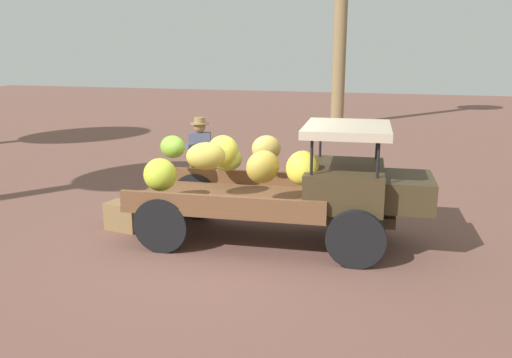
{
  "coord_description": "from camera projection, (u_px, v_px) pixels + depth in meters",
  "views": [
    {
      "loc": [
        2.59,
        -7.27,
        2.9
      ],
      "look_at": [
        0.37,
        0.23,
        0.98
      ],
      "focal_mm": 36.93,
      "sensor_mm": 36.0,
      "label": 1
    }
  ],
  "objects": [
    {
      "name": "wooden_crate",
      "position": [
        125.0,
        216.0,
        8.7
      ],
      "size": [
        0.64,
        0.45,
        0.46
      ],
      "primitive_type": "cube",
      "rotation": [
        0.0,
        0.0,
        2.99
      ],
      "color": "olive",
      "rests_on": "ground"
    },
    {
      "name": "truck",
      "position": [
        289.0,
        184.0,
        7.97
      ],
      "size": [
        4.55,
        2.02,
        1.85
      ],
      "rotation": [
        0.0,
        0.0,
        0.08
      ],
      "color": "#3D311D",
      "rests_on": "ground"
    },
    {
      "name": "ground_plane",
      "position": [
        229.0,
        242.0,
        8.18
      ],
      "size": [
        60.0,
        60.0,
        0.0
      ],
      "primitive_type": "plane",
      "color": "brown"
    },
    {
      "name": "farmer",
      "position": [
        200.0,
        156.0,
        9.88
      ],
      "size": [
        0.55,
        0.51,
        1.69
      ],
      "rotation": [
        0.0,
        0.0,
        -1.26
      ],
      "color": "olive",
      "rests_on": "ground"
    }
  ]
}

